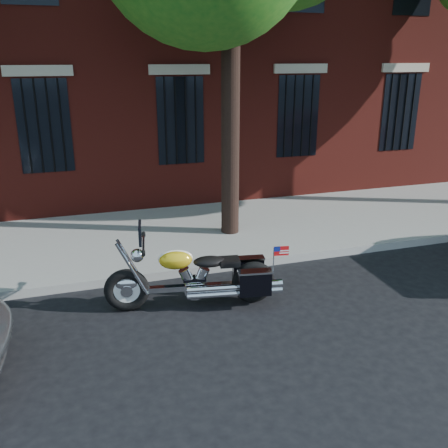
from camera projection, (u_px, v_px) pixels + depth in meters
name	position (u px, v px, depth m)	size (l,w,h in m)	color
ground	(258.00, 303.00, 7.73)	(120.00, 120.00, 0.00)	black
curb	(230.00, 265.00, 8.95)	(40.00, 0.16, 0.15)	gray
sidewalk	(202.00, 232.00, 10.64)	(40.00, 3.60, 0.15)	gray
motorcycle	(200.00, 278.00, 7.51)	(2.63, 1.04, 1.36)	black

